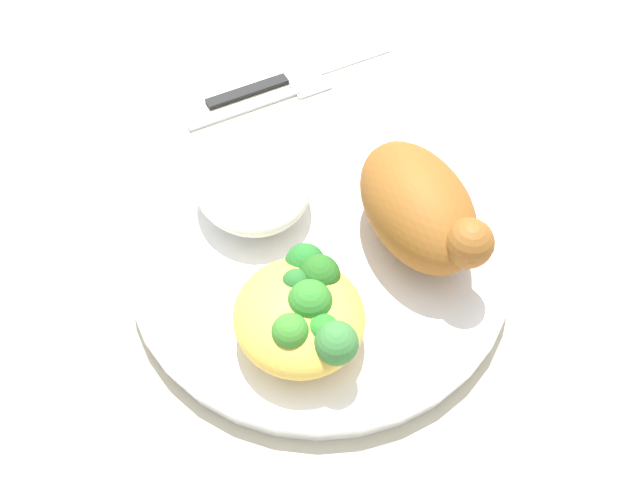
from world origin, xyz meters
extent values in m
plane|color=beige|center=(0.00, 0.00, 0.00)|extent=(2.00, 2.00, 0.00)
cylinder|color=white|center=(0.00, 0.00, 0.01)|extent=(0.27, 0.27, 0.02)
torus|color=white|center=(0.00, 0.00, 0.02)|extent=(0.28, 0.28, 0.01)
ellipsoid|color=#94561F|center=(0.01, 0.07, 0.05)|extent=(0.12, 0.07, 0.06)
sphere|color=#925622|center=(0.06, 0.08, 0.06)|extent=(0.03, 0.03, 0.03)
ellipsoid|color=white|center=(-0.06, -0.03, 0.04)|extent=(0.10, 0.09, 0.04)
ellipsoid|color=#EAB847|center=(0.06, -0.04, 0.04)|extent=(0.09, 0.09, 0.04)
sphere|color=#2A6C2D|center=(0.04, -0.03, 0.05)|extent=(0.02, 0.02, 0.02)
sphere|color=#3E862C|center=(0.08, -0.05, 0.05)|extent=(0.02, 0.02, 0.02)
sphere|color=#2A6821|center=(0.04, -0.02, 0.05)|extent=(0.03, 0.03, 0.03)
sphere|color=#4A9733|center=(0.07, -0.03, 0.05)|extent=(0.02, 0.02, 0.02)
sphere|color=#35822B|center=(0.06, -0.03, 0.05)|extent=(0.03, 0.03, 0.03)
sphere|color=#3B7A39|center=(0.09, -0.03, 0.05)|extent=(0.03, 0.03, 0.03)
sphere|color=#277329|center=(0.03, -0.02, 0.05)|extent=(0.03, 0.03, 0.03)
sphere|color=#2E8328|center=(0.08, -0.03, 0.05)|extent=(0.02, 0.02, 0.02)
cube|color=#B2B2B7|center=(-0.19, 0.00, 0.00)|extent=(0.02, 0.11, 0.01)
cube|color=#B2B2B7|center=(-0.19, 0.07, 0.00)|extent=(0.03, 0.04, 0.00)
cube|color=black|center=(-0.21, 0.01, 0.00)|extent=(0.02, 0.08, 0.01)
cube|color=silver|center=(-0.22, 0.10, 0.00)|extent=(0.03, 0.11, 0.00)
camera|label=1|loc=(0.27, -0.11, 0.42)|focal=37.95mm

